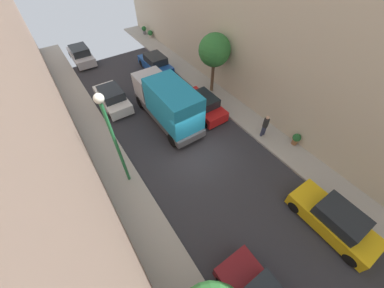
{
  "coord_description": "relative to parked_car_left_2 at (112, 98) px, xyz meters",
  "views": [
    {
      "loc": [
        -5.6,
        -7.62,
        11.26
      ],
      "look_at": [
        -0.14,
        0.38,
        0.5
      ],
      "focal_mm": 20.64,
      "sensor_mm": 36.0,
      "label": 1
    }
  ],
  "objects": [
    {
      "name": "potted_plant_1",
      "position": [
        8.36,
        9.82,
        -0.14
      ],
      "size": [
        0.58,
        0.58,
        0.82
      ],
      "color": "#B2A899",
      "rests_on": "sidewalk_right"
    },
    {
      "name": "parked_car_left_2",
      "position": [
        0.0,
        0.0,
        0.0
      ],
      "size": [
        1.78,
        4.2,
        1.57
      ],
      "color": "white",
      "rests_on": "ground"
    },
    {
      "name": "potted_plant_2",
      "position": [
        8.47,
        -11.07,
        -0.08
      ],
      "size": [
        0.53,
        0.53,
        0.85
      ],
      "color": "brown",
      "rests_on": "sidewalk_right"
    },
    {
      "name": "street_tree_1",
      "position": [
        7.69,
        -2.95,
        2.94
      ],
      "size": [
        2.43,
        2.43,
        4.75
      ],
      "color": "brown",
      "rests_on": "sidewalk_right"
    },
    {
      "name": "sidewalk_left",
      "position": [
        -2.3,
        -7.84,
        -0.64
      ],
      "size": [
        2.0,
        44.0,
        0.15
      ],
      "primitive_type": "cube",
      "color": "#A8A399",
      "rests_on": "ground"
    },
    {
      "name": "pedestrian",
      "position": [
        7.31,
        -9.26,
        0.35
      ],
      "size": [
        0.4,
        0.36,
        1.72
      ],
      "color": "#2D334C",
      "rests_on": "sidewalk_right"
    },
    {
      "name": "ground",
      "position": [
        2.7,
        -7.84,
        -0.72
      ],
      "size": [
        32.0,
        32.0,
        0.0
      ],
      "primitive_type": "plane",
      "color": "#2D2D33"
    },
    {
      "name": "parked_car_right_1",
      "position": [
        5.4,
        -15.7,
        0.0
      ],
      "size": [
        1.78,
        4.2,
        1.57
      ],
      "color": "gold",
      "rests_on": "ground"
    },
    {
      "name": "parked_car_left_3",
      "position": [
        0.0,
        8.74,
        0.0
      ],
      "size": [
        1.78,
        4.2,
        1.57
      ],
      "color": "silver",
      "rests_on": "ground"
    },
    {
      "name": "delivery_truck",
      "position": [
        2.7,
        -4.23,
        1.07
      ],
      "size": [
        2.26,
        6.6,
        3.38
      ],
      "color": "#4C4C51",
      "rests_on": "ground"
    },
    {
      "name": "potted_plant_0",
      "position": [
        8.22,
        11.16,
        -0.04
      ],
      "size": [
        0.55,
        0.55,
        0.9
      ],
      "color": "slate",
      "rests_on": "sidewalk_right"
    },
    {
      "name": "parked_car_right_2",
      "position": [
        5.4,
        -4.74,
        0.0
      ],
      "size": [
        1.78,
        4.2,
        1.57
      ],
      "color": "red",
      "rests_on": "ground"
    },
    {
      "name": "lamp_post",
      "position": [
        -1.9,
        -7.39,
        3.34
      ],
      "size": [
        0.44,
        0.44,
        6.01
      ],
      "color": "#26723F",
      "rests_on": "sidewalk_left"
    },
    {
      "name": "parked_car_right_3",
      "position": [
        5.4,
        2.9,
        0.0
      ],
      "size": [
        1.78,
        4.2,
        1.57
      ],
      "color": "#194799",
      "rests_on": "ground"
    },
    {
      "name": "sidewalk_right",
      "position": [
        7.7,
        -7.84,
        -0.64
      ],
      "size": [
        2.0,
        44.0,
        0.15
      ],
      "primitive_type": "cube",
      "color": "#A8A399",
      "rests_on": "ground"
    }
  ]
}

